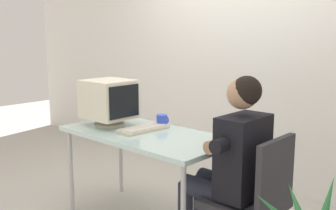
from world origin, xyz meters
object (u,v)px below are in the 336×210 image
(office_chair, at_px, (254,196))
(desk_mug, at_px, (162,121))
(person_seated, at_px, (230,161))
(keyboard, at_px, (143,129))
(crt_monitor, at_px, (109,100))
(desk, at_px, (145,139))

(office_chair, bearing_deg, desk_mug, 168.39)
(office_chair, bearing_deg, person_seated, 180.00)
(keyboard, bearing_deg, crt_monitor, -169.98)
(keyboard, xyz_separation_m, desk_mug, (0.01, 0.21, 0.03))
(office_chair, height_order, desk_mug, office_chair)
(crt_monitor, relative_size, keyboard, 0.91)
(desk, xyz_separation_m, keyboard, (-0.06, 0.03, 0.07))
(crt_monitor, distance_m, desk_mug, 0.48)
(crt_monitor, distance_m, person_seated, 1.21)
(crt_monitor, distance_m, keyboard, 0.41)
(desk, height_order, desk_mug, desk_mug)
(person_seated, bearing_deg, desk_mug, 165.72)
(desk, height_order, person_seated, person_seated)
(office_chair, xyz_separation_m, person_seated, (-0.19, 0.00, 0.19))
(desk, xyz_separation_m, crt_monitor, (-0.40, -0.03, 0.28))
(office_chair, xyz_separation_m, desk_mug, (-1.01, 0.21, 0.31))
(person_seated, xyz_separation_m, desk_mug, (-0.81, 0.21, 0.12))
(keyboard, distance_m, desk_mug, 0.21)
(keyboard, relative_size, desk_mug, 4.36)
(crt_monitor, relative_size, person_seated, 0.31)
(office_chair, distance_m, desk_mug, 1.08)
(office_chair, relative_size, desk_mug, 8.97)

